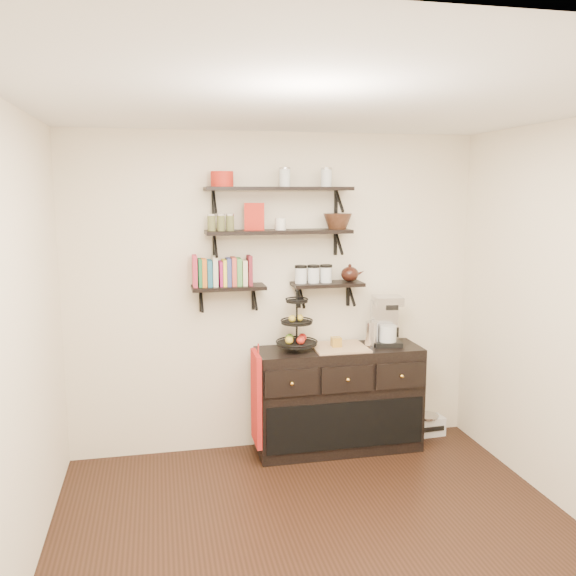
% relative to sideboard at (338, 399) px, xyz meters
% --- Properties ---
extents(floor, '(3.50, 3.50, 0.00)m').
position_rel_sideboard_xyz_m(floor, '(-0.50, -1.51, -0.45)').
color(floor, black).
rests_on(floor, ground).
extents(ceiling, '(3.50, 3.50, 0.02)m').
position_rel_sideboard_xyz_m(ceiling, '(-0.50, -1.51, 2.25)').
color(ceiling, white).
rests_on(ceiling, back_wall).
extents(back_wall, '(3.50, 0.02, 2.70)m').
position_rel_sideboard_xyz_m(back_wall, '(-0.50, 0.24, 0.90)').
color(back_wall, white).
rests_on(back_wall, ground).
extents(left_wall, '(0.02, 3.50, 2.70)m').
position_rel_sideboard_xyz_m(left_wall, '(-2.25, -1.51, 0.90)').
color(left_wall, white).
rests_on(left_wall, ground).
extents(shelf_top, '(1.20, 0.27, 0.23)m').
position_rel_sideboard_xyz_m(shelf_top, '(-0.50, 0.10, 1.78)').
color(shelf_top, black).
rests_on(shelf_top, back_wall).
extents(shelf_mid, '(1.20, 0.27, 0.23)m').
position_rel_sideboard_xyz_m(shelf_mid, '(-0.50, 0.10, 1.43)').
color(shelf_mid, black).
rests_on(shelf_mid, back_wall).
extents(shelf_low_left, '(0.60, 0.25, 0.23)m').
position_rel_sideboard_xyz_m(shelf_low_left, '(-0.92, 0.12, 0.98)').
color(shelf_low_left, black).
rests_on(shelf_low_left, back_wall).
extents(shelf_low_right, '(0.60, 0.25, 0.23)m').
position_rel_sideboard_xyz_m(shelf_low_right, '(-0.08, 0.12, 0.98)').
color(shelf_low_right, black).
rests_on(shelf_low_right, back_wall).
extents(cookbooks, '(0.43, 0.15, 0.26)m').
position_rel_sideboard_xyz_m(cookbooks, '(-0.97, 0.12, 1.11)').
color(cookbooks, '#B42B41').
rests_on(cookbooks, shelf_low_left).
extents(glass_canisters, '(0.32, 0.10, 0.13)m').
position_rel_sideboard_xyz_m(glass_canisters, '(-0.20, 0.12, 1.06)').
color(glass_canisters, silver).
rests_on(glass_canisters, shelf_low_right).
extents(sideboard, '(1.40, 0.50, 0.92)m').
position_rel_sideboard_xyz_m(sideboard, '(0.00, 0.00, 0.00)').
color(sideboard, black).
rests_on(sideboard, floor).
extents(fruit_stand, '(0.34, 0.34, 0.50)m').
position_rel_sideboard_xyz_m(fruit_stand, '(-0.37, 0.00, 0.62)').
color(fruit_stand, black).
rests_on(fruit_stand, sideboard).
extents(candle, '(0.08, 0.08, 0.08)m').
position_rel_sideboard_xyz_m(candle, '(-0.03, 0.00, 0.50)').
color(candle, '#A37725').
rests_on(candle, sideboard).
extents(coffee_maker, '(0.26, 0.25, 0.43)m').
position_rel_sideboard_xyz_m(coffee_maker, '(0.42, 0.03, 0.65)').
color(coffee_maker, black).
rests_on(coffee_maker, sideboard).
extents(thermal_carafe, '(0.11, 0.11, 0.22)m').
position_rel_sideboard_xyz_m(thermal_carafe, '(0.28, -0.02, 0.56)').
color(thermal_carafe, silver).
rests_on(thermal_carafe, sideboard).
extents(apron, '(0.04, 0.33, 0.76)m').
position_rel_sideboard_xyz_m(apron, '(-0.73, -0.10, 0.09)').
color(apron, '#A51D11').
rests_on(apron, sideboard).
extents(radio, '(0.33, 0.23, 0.19)m').
position_rel_sideboard_xyz_m(radio, '(0.88, 0.12, -0.36)').
color(radio, silver).
rests_on(radio, floor).
extents(recipe_box, '(0.17, 0.09, 0.22)m').
position_rel_sideboard_xyz_m(recipe_box, '(-0.70, 0.10, 1.56)').
color(recipe_box, red).
rests_on(recipe_box, shelf_mid).
extents(walnut_bowl, '(0.24, 0.24, 0.13)m').
position_rel_sideboard_xyz_m(walnut_bowl, '(0.00, 0.10, 1.51)').
color(walnut_bowl, black).
rests_on(walnut_bowl, shelf_mid).
extents(ramekins, '(0.09, 0.09, 0.10)m').
position_rel_sideboard_xyz_m(ramekins, '(-0.48, 0.10, 1.50)').
color(ramekins, white).
rests_on(ramekins, shelf_mid).
extents(teapot, '(0.21, 0.16, 0.15)m').
position_rel_sideboard_xyz_m(teapot, '(0.12, 0.12, 1.07)').
color(teapot, black).
rests_on(teapot, shelf_low_right).
extents(red_pot, '(0.18, 0.18, 0.12)m').
position_rel_sideboard_xyz_m(red_pot, '(-0.96, 0.10, 1.86)').
color(red_pot, red).
rests_on(red_pot, shelf_top).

